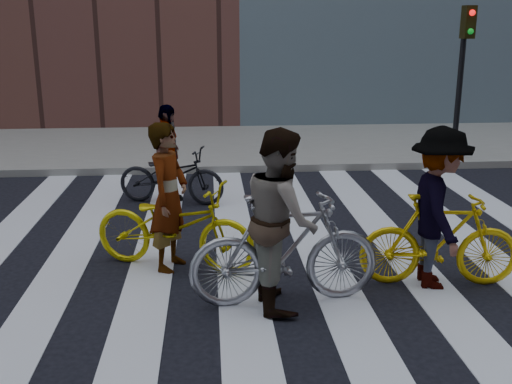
{
  "coord_description": "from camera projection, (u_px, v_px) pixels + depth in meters",
  "views": [
    {
      "loc": [
        -0.89,
        -6.97,
        2.96
      ],
      "look_at": [
        -0.31,
        0.3,
        0.91
      ],
      "focal_mm": 42.0,
      "sensor_mm": 36.0,
      "label": 1
    }
  ],
  "objects": [
    {
      "name": "bike_silver_mid",
      "position": [
        285.0,
        249.0,
        6.43
      ],
      "size": [
        2.13,
        0.76,
        1.25
      ],
      "primitive_type": "imported",
      "rotation": [
        0.0,
        0.0,
        1.66
      ],
      "color": "#9A9BA3",
      "rests_on": "ground"
    },
    {
      "name": "zebra_crosswalk",
      "position": [
        282.0,
        267.0,
        7.56
      ],
      "size": [
        8.25,
        10.0,
        0.01
      ],
      "color": "silver",
      "rests_on": "ground"
    },
    {
      "name": "rider_rear",
      "position": [
        167.0,
        155.0,
        10.05
      ],
      "size": [
        0.65,
        1.06,
        1.69
      ],
      "primitive_type": "imported",
      "rotation": [
        0.0,
        0.0,
        1.31
      ],
      "color": "slate",
      "rests_on": "ground"
    },
    {
      "name": "rider_mid",
      "position": [
        281.0,
        219.0,
        6.34
      ],
      "size": [
        0.82,
        1.01,
        1.95
      ],
      "primitive_type": "imported",
      "rotation": [
        0.0,
        0.0,
        1.66
      ],
      "color": "slate",
      "rests_on": "ground"
    },
    {
      "name": "sidewalk_far",
      "position": [
        246.0,
        146.0,
        14.74
      ],
      "size": [
        100.0,
        5.0,
        0.15
      ],
      "primitive_type": "cube",
      "color": "gray",
      "rests_on": "ground"
    },
    {
      "name": "ground",
      "position": [
        282.0,
        267.0,
        7.56
      ],
      "size": [
        100.0,
        100.0,
        0.0
      ],
      "primitive_type": "plane",
      "color": "black",
      "rests_on": "ground"
    },
    {
      "name": "traffic_signal",
      "position": [
        464.0,
        58.0,
        12.38
      ],
      "size": [
        0.22,
        0.42,
        3.33
      ],
      "color": "black",
      "rests_on": "ground"
    },
    {
      "name": "bike_yellow_right",
      "position": [
        440.0,
        240.0,
        6.92
      ],
      "size": [
        1.89,
        0.73,
        1.1
      ],
      "primitive_type": "imported",
      "rotation": [
        0.0,
        0.0,
        1.45
      ],
      "color": "yellow",
      "rests_on": "ground"
    },
    {
      "name": "bike_dark_rear",
      "position": [
        171.0,
        176.0,
        10.15
      ],
      "size": [
        1.94,
        1.09,
        0.96
      ],
      "primitive_type": "imported",
      "rotation": [
        0.0,
        0.0,
        1.31
      ],
      "color": "black",
      "rests_on": "ground"
    },
    {
      "name": "rider_right",
      "position": [
        438.0,
        208.0,
        6.81
      ],
      "size": [
        0.84,
        1.29,
        1.88
      ],
      "primitive_type": "imported",
      "rotation": [
        0.0,
        0.0,
        1.45
      ],
      "color": "slate",
      "rests_on": "ground"
    },
    {
      "name": "bike_yellow_left",
      "position": [
        174.0,
        226.0,
        7.41
      ],
      "size": [
        2.22,
        1.43,
        1.1
      ],
      "primitive_type": "imported",
      "rotation": [
        0.0,
        0.0,
        1.21
      ],
      "color": "#CCB90B",
      "rests_on": "ground"
    },
    {
      "name": "rider_left",
      "position": [
        169.0,
        197.0,
        7.31
      ],
      "size": [
        0.65,
        0.79,
        1.85
      ],
      "primitive_type": "imported",
      "rotation": [
        0.0,
        0.0,
        1.21
      ],
      "color": "slate",
      "rests_on": "ground"
    }
  ]
}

